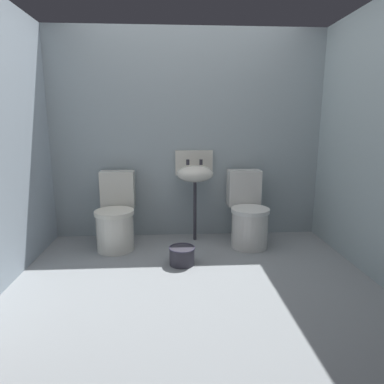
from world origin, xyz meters
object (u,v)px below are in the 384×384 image
(sink, at_px, (195,173))
(bucket, at_px, (182,255))
(toilet_right, at_px, (248,215))
(toilet_left, at_px, (116,217))

(sink, height_order, bucket, sink)
(toilet_right, distance_m, bucket, 0.91)
(toilet_left, bearing_deg, toilet_right, 179.72)
(toilet_left, bearing_deg, sink, -167.67)
(sink, distance_m, bucket, 0.97)
(toilet_right, relative_size, bucket, 3.14)
(toilet_left, distance_m, bucket, 0.87)
(toilet_right, height_order, bucket, toilet_right)
(bucket, bearing_deg, sink, 76.44)
(sink, bearing_deg, toilet_left, -167.40)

